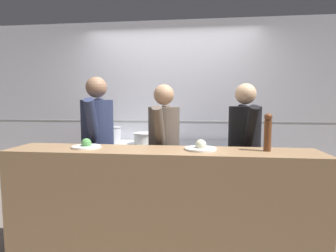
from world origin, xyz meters
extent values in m
plane|color=#6B6056|center=(0.00, 0.00, 0.00)|extent=(14.00, 14.00, 0.00)
cube|color=silver|center=(0.00, 1.36, 1.30)|extent=(8.00, 0.06, 2.60)
cube|color=gray|center=(0.00, 1.33, 1.15)|extent=(8.00, 0.00, 0.01)
cube|color=maroon|center=(-0.54, 0.96, 0.42)|extent=(1.03, 0.70, 0.83)
cube|color=#B7BABF|center=(-0.54, 0.96, 0.85)|extent=(1.05, 0.71, 0.04)
cube|color=#B7BABF|center=(-0.54, 0.63, 0.48)|extent=(0.93, 0.03, 0.10)
cube|color=#38383D|center=(0.60, 0.96, 0.44)|extent=(1.15, 0.65, 0.89)
cube|color=black|center=(0.60, 0.66, 0.05)|extent=(1.12, 0.04, 0.10)
cube|color=#93704C|center=(0.06, -0.27, 0.51)|extent=(2.70, 0.45, 1.03)
cylinder|color=#B7BABF|center=(-0.77, 0.92, 0.99)|extent=(0.23, 0.23, 0.23)
cylinder|color=#B7BABF|center=(-0.77, 0.92, 1.10)|extent=(0.24, 0.24, 0.01)
cylinder|color=beige|center=(-0.32, 0.94, 0.95)|extent=(0.31, 0.31, 0.15)
cylinder|color=beige|center=(-0.32, 0.94, 1.02)|extent=(0.33, 0.33, 0.01)
cylinder|color=white|center=(-0.62, -0.26, 1.04)|extent=(0.26, 0.26, 0.02)
sphere|color=#4C8C47|center=(-0.62, -0.26, 1.07)|extent=(0.09, 0.09, 0.09)
cylinder|color=white|center=(0.40, -0.24, 1.04)|extent=(0.28, 0.28, 0.02)
sphere|color=beige|center=(0.40, -0.24, 1.07)|extent=(0.10, 0.10, 0.10)
cylinder|color=brown|center=(0.96, -0.24, 1.16)|extent=(0.06, 0.06, 0.26)
sphere|color=brown|center=(0.96, -0.24, 1.32)|extent=(0.07, 0.07, 0.07)
cube|color=black|center=(-0.72, 0.25, 0.40)|extent=(0.32, 0.23, 0.80)
cylinder|color=#262D4C|center=(-0.72, 0.25, 1.13)|extent=(0.39, 0.39, 0.66)
sphere|color=#8C664C|center=(-0.72, 0.25, 1.60)|extent=(0.23, 0.23, 0.23)
cylinder|color=#262D4C|center=(-0.75, 0.46, 1.21)|extent=(0.15, 0.34, 0.55)
cylinder|color=#262D4C|center=(-0.69, 0.05, 1.21)|extent=(0.15, 0.34, 0.55)
cube|color=black|center=(0.02, 0.24, 0.38)|extent=(0.29, 0.20, 0.76)
cylinder|color=brown|center=(0.02, 0.24, 1.07)|extent=(0.35, 0.35, 0.63)
sphere|color=tan|center=(0.02, 0.24, 1.52)|extent=(0.21, 0.21, 0.21)
cylinder|color=brown|center=(0.03, 0.43, 1.15)|extent=(0.12, 0.32, 0.53)
cylinder|color=brown|center=(0.00, 0.04, 1.15)|extent=(0.12, 0.32, 0.53)
cube|color=black|center=(0.86, 0.30, 0.38)|extent=(0.30, 0.21, 0.76)
cylinder|color=black|center=(0.86, 0.30, 1.08)|extent=(0.36, 0.36, 0.63)
sphere|color=#D8AD84|center=(0.86, 0.30, 1.52)|extent=(0.22, 0.22, 0.22)
cylinder|color=black|center=(0.84, 0.49, 1.15)|extent=(0.13, 0.33, 0.53)
cylinder|color=black|center=(0.88, 0.10, 1.15)|extent=(0.13, 0.33, 0.53)
camera|label=1|loc=(0.38, -2.49, 1.45)|focal=28.00mm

